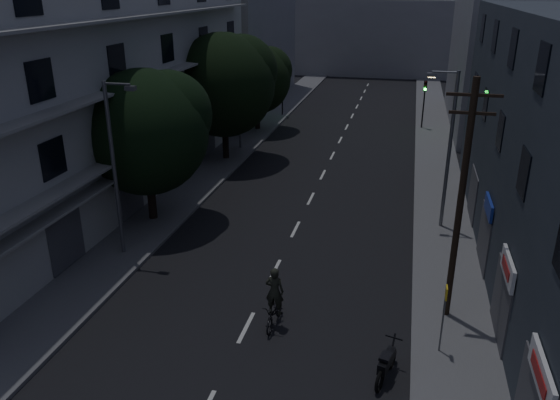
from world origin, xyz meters
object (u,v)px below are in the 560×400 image
at_px(bus_stop_sign, 444,307).
at_px(motorcycle, 386,365).
at_px(cyclist, 275,306).
at_px(utility_pole, 461,199).

relative_size(bus_stop_sign, motorcycle, 1.27).
bearing_deg(bus_stop_sign, cyclist, 176.23).
bearing_deg(motorcycle, cyclist, 168.93).
relative_size(utility_pole, cyclist, 3.74).
height_order(utility_pole, motorcycle, utility_pole).
relative_size(bus_stop_sign, cyclist, 1.05).
bearing_deg(cyclist, bus_stop_sign, -1.44).
bearing_deg(utility_pole, bus_stop_sign, -97.94).
bearing_deg(bus_stop_sign, utility_pole, 82.06).
height_order(motorcycle, cyclist, cyclist).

